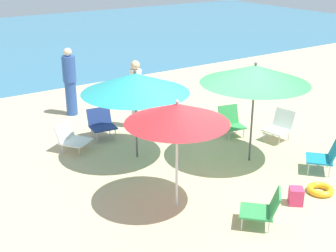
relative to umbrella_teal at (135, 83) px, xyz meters
name	(u,v)px	position (x,y,z in m)	size (l,w,h in m)	color
ground_plane	(219,169)	(0.99, -1.32, -1.51)	(40.00, 40.00, 0.00)	#CCB789
sea_water	(2,43)	(0.99, 13.38, -1.51)	(40.00, 16.00, 0.01)	teal
umbrella_teal	(135,83)	(0.00, 0.00, 0.00)	(2.06, 2.06, 1.76)	#4C4C51
umbrella_green	(255,74)	(1.74, -1.34, 0.21)	(2.02, 2.02, 1.95)	#4C4C51
umbrella_red	(177,113)	(-0.41, -1.96, 0.06)	(1.60, 1.60, 1.79)	silver
beach_chair_a	(101,122)	(-0.12, 1.32, -1.17)	(0.58, 0.58, 0.63)	navy
beach_chair_b	(280,125)	(3.00, -0.92, -1.19)	(0.63, 0.57, 0.64)	white
beach_chair_c	(231,121)	(2.30, -0.13, -1.18)	(0.56, 0.58, 0.65)	#33934C
beach_chair_d	(264,208)	(0.34, -3.14, -1.22)	(0.72, 0.72, 0.59)	#33934C
beach_chair_e	(71,137)	(-0.94, 1.03, -1.24)	(0.76, 0.78, 0.56)	white
beach_chair_f	(326,155)	(2.54, -2.49, -1.16)	(0.73, 0.74, 0.68)	teal
person_a	(136,94)	(0.81, 1.41, -0.71)	(0.27, 0.27, 1.57)	silver
person_b	(70,82)	(-0.08, 3.07, -0.68)	(0.32, 0.32, 1.66)	#2D519E
swim_ring	(320,190)	(1.86, -2.96, -1.46)	(0.45, 0.45, 0.11)	yellow
beach_bag	(296,196)	(1.22, -2.98, -1.37)	(0.22, 0.22, 0.28)	#DB3866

